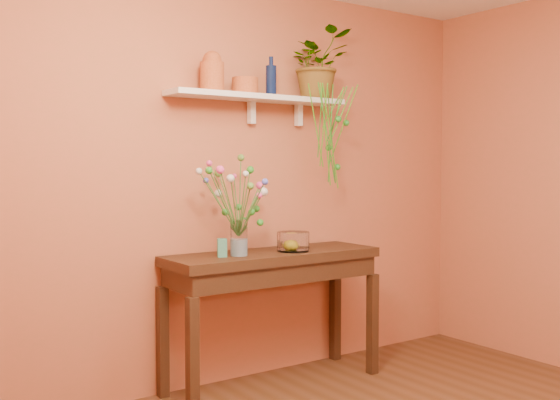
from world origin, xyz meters
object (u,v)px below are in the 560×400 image
(sideboard, at_px, (273,271))
(glass_bowl, at_px, (293,242))
(bouquet, at_px, (239,190))
(spider_plant, at_px, (318,65))
(terracotta_jug, at_px, (212,72))
(glass_vase, at_px, (239,241))
(blue_bottle, at_px, (271,80))

(sideboard, relative_size, glass_bowl, 6.84)
(bouquet, bearing_deg, spider_plant, 11.57)
(sideboard, xyz_separation_m, terracotta_jug, (-0.39, 0.11, 1.29))
(sideboard, bearing_deg, glass_vase, -171.82)
(glass_vase, height_order, glass_bowl, glass_vase)
(sideboard, relative_size, glass_vase, 6.45)
(spider_plant, distance_m, glass_bowl, 1.28)
(blue_bottle, bearing_deg, glass_vase, -155.71)
(bouquet, bearing_deg, glass_vase, -115.78)
(terracotta_jug, bearing_deg, blue_bottle, 1.24)
(glass_bowl, bearing_deg, terracotta_jug, 162.53)
(blue_bottle, relative_size, bouquet, 0.49)
(bouquet, bearing_deg, sideboard, 7.65)
(glass_vase, bearing_deg, blue_bottle, 24.29)
(sideboard, bearing_deg, terracotta_jug, 164.63)
(terracotta_jug, bearing_deg, glass_bowl, -17.47)
(spider_plant, height_order, glass_vase, spider_plant)
(terracotta_jug, distance_m, glass_vase, 1.08)
(terracotta_jug, bearing_deg, glass_vase, -55.42)
(blue_bottle, distance_m, glass_vase, 1.12)
(sideboard, distance_m, bouquet, 0.62)
(bouquet, bearing_deg, blue_bottle, 23.98)
(blue_bottle, relative_size, glass_bowl, 1.22)
(glass_bowl, bearing_deg, spider_plant, 26.84)
(spider_plant, height_order, bouquet, spider_plant)
(sideboard, relative_size, terracotta_jug, 5.78)
(terracotta_jug, distance_m, glass_bowl, 1.23)
(blue_bottle, height_order, glass_vase, blue_bottle)
(sideboard, xyz_separation_m, glass_vase, (-0.29, -0.04, 0.23))
(spider_plant, distance_m, bouquet, 1.16)
(terracotta_jug, relative_size, glass_bowl, 1.18)
(glass_vase, bearing_deg, bouquet, 64.22)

